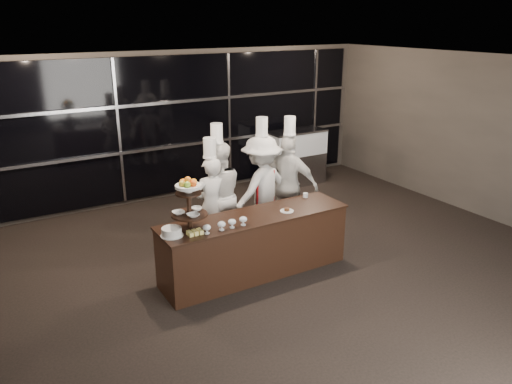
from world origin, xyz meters
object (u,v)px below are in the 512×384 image
chef_b (218,194)px  chef_a (211,204)px  chef_c (262,188)px  display_stand (189,200)px  chef_d (288,185)px  display_case (296,155)px  buffet_counter (255,244)px  layer_cake (172,232)px

chef_b → chef_a: bearing=-141.3°
chef_c → display_stand: bearing=-149.9°
chef_a → chef_b: chef_b is taller
chef_a → chef_d: (1.45, -0.03, 0.08)m
chef_b → chef_c: bearing=-11.9°
display_case → chef_a: 3.84m
display_case → chef_a: chef_a is taller
chef_a → chef_c: bearing=0.8°
display_stand → chef_c: size_ratio=0.35×
chef_a → buffet_counter: bearing=-78.0°
chef_b → chef_d: bearing=-8.9°
chef_b → layer_cake: bearing=-136.7°
layer_cake → chef_b: (1.28, 1.20, -0.09)m
layer_cake → chef_b: 1.76m
buffet_counter → display_case: size_ratio=2.16×
layer_cake → chef_d: (2.52, 1.01, -0.07)m
buffet_counter → chef_c: 1.32m
display_case → chef_d: bearing=-128.1°
chef_b → chef_d: size_ratio=0.99×
chef_c → display_case: bearing=43.9°
display_stand → chef_c: 2.04m
layer_cake → display_case: (4.24, 3.20, -0.29)m
layer_cake → chef_d: bearing=21.8°
chef_b → chef_c: chef_c is taller
layer_cake → chef_b: chef_b is taller
display_stand → buffet_counter: bearing=0.0°
buffet_counter → chef_a: size_ratio=1.51×
chef_a → chef_d: 1.45m
buffet_counter → display_case: (2.96, 3.15, 0.22)m
buffet_counter → chef_d: 1.63m
buffet_counter → chef_d: (1.24, 0.96, 0.44)m
display_case → chef_a: bearing=-145.7°
display_stand → layer_cake: size_ratio=2.48×
buffet_counter → chef_a: (-0.21, 0.99, 0.36)m
buffet_counter → layer_cake: bearing=-177.8°
chef_b → chef_c: size_ratio=0.98×
buffet_counter → layer_cake: (-1.28, -0.05, 0.51)m
buffet_counter → chef_a: bearing=102.0°
chef_c → chef_d: size_ratio=1.01×
layer_cake → chef_d: size_ratio=0.14×
layer_cake → display_case: size_ratio=0.23×
display_case → display_stand: bearing=-141.5°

